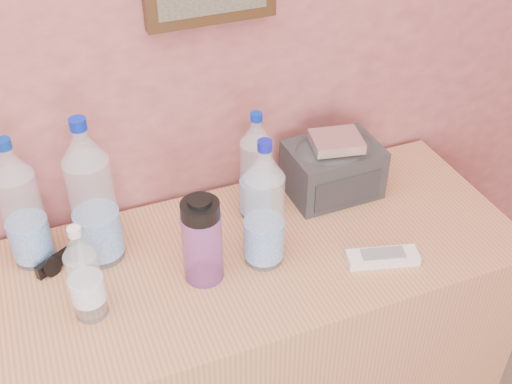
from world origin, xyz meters
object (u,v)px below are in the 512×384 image
pet_large_c (256,172)px  nalgene_bottle (202,240)px  dresser (256,358)px  pet_small (85,278)px  pet_large_a (22,210)px  toiletry_bag (333,167)px  foil_packet (336,141)px  pet_large_d (264,211)px  ac_remote (382,258)px  sunglasses (60,259)px  pet_large_b (93,200)px

pet_large_c → nalgene_bottle: 0.26m
dresser → pet_small: bearing=-173.0°
pet_large_a → toiletry_bag: bearing=-1.9°
nalgene_bottle → foil_packet: bearing=21.2°
pet_large_c → foil_packet: (0.21, -0.01, 0.04)m
pet_large_d → ac_remote: size_ratio=1.96×
sunglasses → ac_remote: size_ratio=0.76×
ac_remote → foil_packet: size_ratio=1.36×
sunglasses → toiletry_bag: bearing=-28.5°
ac_remote → toiletry_bag: toiletry_bag is taller
pet_large_a → pet_large_b: 0.16m
pet_large_b → toiletry_bag: (0.62, 0.02, -0.09)m
pet_large_d → foil_packet: bearing=31.2°
pet_large_a → pet_large_c: pet_large_a is taller
pet_large_c → nalgene_bottle: pet_large_c is taller
foil_packet → nalgene_bottle: bearing=-158.8°
dresser → pet_large_a: (-0.49, 0.17, 0.55)m
pet_small → ac_remote: bearing=-8.0°
pet_large_d → nalgene_bottle: (-0.15, -0.00, -0.04)m
ac_remote → nalgene_bottle: bearing=179.7°
nalgene_bottle → ac_remote: size_ratio=1.31×
pet_large_c → foil_packet: bearing=-1.9°
dresser → pet_large_b: bearing=160.1°
foil_packet → sunglasses: bearing=179.9°
pet_large_a → pet_small: pet_large_a is taller
pet_small → ac_remote: (0.66, -0.09, -0.09)m
pet_large_a → pet_small: (0.09, -0.22, -0.04)m
pet_large_c → pet_large_d: bearing=-106.0°
pet_large_c → sunglasses: pet_large_c is taller
dresser → nalgene_bottle: (-0.14, -0.03, 0.51)m
pet_large_a → nalgene_bottle: pet_large_a is taller
sunglasses → toiletry_bag: (0.72, 0.02, 0.06)m
pet_large_b → ac_remote: (0.60, -0.27, -0.15)m
ac_remote → pet_large_d: bearing=171.6°
ac_remote → pet_large_b: bearing=171.5°
pet_large_b → foil_packet: size_ratio=3.04×
sunglasses → pet_large_d: bearing=-49.5°
pet_small → sunglasses: size_ratio=1.89×
pet_large_b → foil_packet: 0.61m
dresser → pet_large_d: (0.01, -0.03, 0.55)m
pet_large_d → sunglasses: size_ratio=2.60×
nalgene_bottle → toiletry_bag: size_ratio=0.94×
pet_small → pet_large_d: bearing=2.6°
pet_large_d → dresser: bearing=104.9°
nalgene_bottle → ac_remote: nalgene_bottle is taller
pet_small → ac_remote: pet_small is taller
sunglasses → toiletry_bag: toiletry_bag is taller
toiletry_bag → pet_large_d: bearing=-147.5°
pet_large_a → pet_small: bearing=-67.2°
pet_large_c → ac_remote: size_ratio=1.76×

